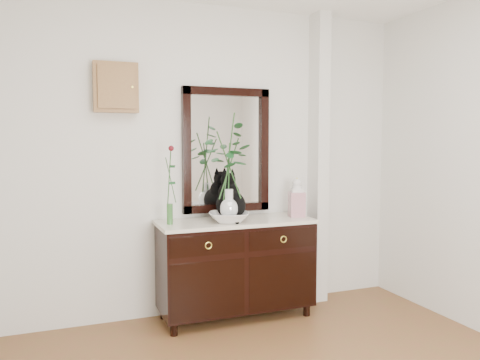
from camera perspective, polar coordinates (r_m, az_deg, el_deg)
name	(u,v)px	position (r m, az deg, el deg)	size (l,w,h in m)	color
wall_back	(215,160)	(4.15, -3.03, 2.39)	(3.60, 0.04, 2.70)	silver
pilaster	(318,159)	(4.49, 9.53, 2.50)	(0.12, 0.20, 2.70)	silver
sideboard	(236,263)	(4.08, -0.51, -10.11)	(1.33, 0.52, 0.82)	black
wall_mirror	(226,150)	(4.17, -1.67, 3.64)	(0.80, 0.06, 1.10)	black
key_cabinet	(116,87)	(3.95, -14.90, 10.85)	(0.35, 0.10, 0.40)	brown
cat	(231,195)	(4.02, -1.15, -1.90)	(0.29, 0.35, 0.41)	black
lotus_bowl	(229,217)	(3.89, -1.35, -4.56)	(0.34, 0.34, 0.08)	white
vase_branches	(229,166)	(3.84, -1.36, 1.74)	(0.43, 0.43, 0.90)	silver
bud_vase_rose	(169,184)	(3.80, -8.60, -0.54)	(0.08, 0.08, 0.65)	#376F31
ginger_jar	(297,197)	(4.18, 6.93, -2.08)	(0.13, 0.13, 0.35)	silver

